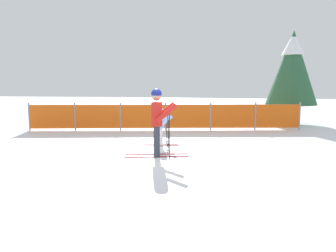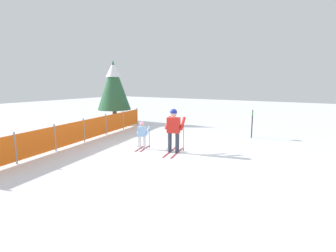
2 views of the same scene
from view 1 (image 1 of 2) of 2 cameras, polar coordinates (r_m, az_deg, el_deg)
ground_plane at (r=8.42m, az=-0.58°, el=-5.07°), size 60.00×60.00×0.00m
skier_adult at (r=8.17m, az=-1.83°, el=1.74°), size 1.64×0.81×1.70m
skier_child at (r=9.59m, az=-1.17°, el=0.49°), size 1.08×0.58×1.13m
safety_fence at (r=12.60m, az=-0.41°, el=1.68°), size 10.30×2.00×1.08m
conifer_far at (r=15.55m, az=20.85°, el=9.64°), size 2.19×2.19×4.08m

